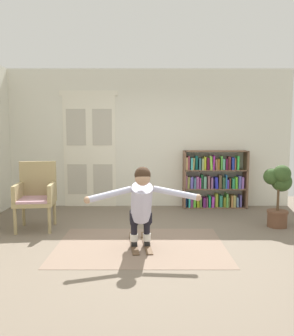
{
  "coord_description": "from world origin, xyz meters",
  "views": [
    {
      "loc": [
        -0.05,
        -4.5,
        1.61
      ],
      "look_at": [
        -0.07,
        0.52,
        1.05
      ],
      "focal_mm": 35.5,
      "sensor_mm": 36.0,
      "label": 1
    }
  ],
  "objects_px": {
    "wicker_chair": "(38,193)",
    "skis_pair": "(142,244)",
    "bookshelf": "(215,181)",
    "potted_plant": "(280,190)",
    "person_skier": "(143,201)"
  },
  "relations": [
    {
      "from": "skis_pair",
      "to": "wicker_chair",
      "type": "bearing_deg",
      "value": 154.03
    },
    {
      "from": "potted_plant",
      "to": "person_skier",
      "type": "xyz_separation_m",
      "value": [
        -2.29,
        -1.16,
        0.05
      ]
    },
    {
      "from": "wicker_chair",
      "to": "skis_pair",
      "type": "bearing_deg",
      "value": -25.97
    },
    {
      "from": "wicker_chair",
      "to": "skis_pair",
      "type": "height_order",
      "value": "wicker_chair"
    },
    {
      "from": "skis_pair",
      "to": "person_skier",
      "type": "bearing_deg",
      "value": -83.73
    },
    {
      "from": "bookshelf",
      "to": "potted_plant",
      "type": "height_order",
      "value": "bookshelf"
    },
    {
      "from": "bookshelf",
      "to": "person_skier",
      "type": "xyz_separation_m",
      "value": [
        -1.46,
        -2.55,
        0.11
      ]
    },
    {
      "from": "wicker_chair",
      "to": "potted_plant",
      "type": "height_order",
      "value": "wicker_chair"
    },
    {
      "from": "wicker_chair",
      "to": "potted_plant",
      "type": "distance_m",
      "value": 4.05
    },
    {
      "from": "person_skier",
      "to": "bookshelf",
      "type": "bearing_deg",
      "value": 60.1
    },
    {
      "from": "wicker_chair",
      "to": "person_skier",
      "type": "xyz_separation_m",
      "value": [
        1.76,
        -1.06,
        0.1
      ]
    },
    {
      "from": "potted_plant",
      "to": "person_skier",
      "type": "bearing_deg",
      "value": -153.18
    },
    {
      "from": "wicker_chair",
      "to": "person_skier",
      "type": "bearing_deg",
      "value": -30.95
    },
    {
      "from": "bookshelf",
      "to": "potted_plant",
      "type": "xyz_separation_m",
      "value": [
        0.82,
        -1.39,
        0.07
      ]
    },
    {
      "from": "bookshelf",
      "to": "skis_pair",
      "type": "relative_size",
      "value": 1.66
    }
  ]
}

